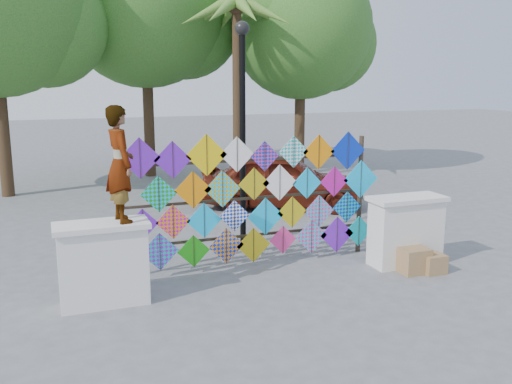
% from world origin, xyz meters
% --- Properties ---
extents(ground, '(80.00, 80.00, 0.00)m').
position_xyz_m(ground, '(0.00, 0.00, 0.00)').
color(ground, gray).
rests_on(ground, ground).
extents(parapet_left, '(1.40, 0.65, 1.28)m').
position_xyz_m(parapet_left, '(-2.70, -0.20, 0.65)').
color(parapet_left, white).
rests_on(parapet_left, ground).
extents(parapet_right, '(1.40, 0.65, 1.28)m').
position_xyz_m(parapet_right, '(2.70, -0.20, 0.65)').
color(parapet_right, white).
rests_on(parapet_right, ground).
extents(kite_rack, '(4.97, 0.24, 2.45)m').
position_xyz_m(kite_rack, '(0.10, 0.73, 1.23)').
color(kite_rack, '#32271C').
rests_on(kite_rack, ground).
extents(tree_mid, '(6.30, 5.60, 8.61)m').
position_xyz_m(tree_mid, '(0.11, 11.03, 5.77)').
color(tree_mid, '#4A361F').
rests_on(tree_mid, ground).
extents(tree_east, '(5.40, 4.80, 7.42)m').
position_xyz_m(tree_east, '(5.09, 9.53, 4.99)').
color(tree_east, '#4A361F').
rests_on(tree_east, ground).
extents(palm_tree, '(3.62, 3.62, 5.83)m').
position_xyz_m(palm_tree, '(2.20, 8.00, 4.95)').
color(palm_tree, '#4A361F').
rests_on(palm_tree, ground).
extents(vendor_woman, '(0.51, 0.69, 1.74)m').
position_xyz_m(vendor_woman, '(-2.38, -0.20, 2.15)').
color(vendor_woman, '#99999E').
rests_on(vendor_woman, parapet_left).
extents(sedan, '(4.56, 3.27, 1.44)m').
position_xyz_m(sedan, '(2.40, 4.90, 0.72)').
color(sedan, '#5F1D10').
rests_on(sedan, ground).
extents(lamppost, '(0.28, 0.28, 4.46)m').
position_xyz_m(lamppost, '(0.30, 2.00, 2.69)').
color(lamppost, black).
rests_on(lamppost, ground).
extents(cardboard_box_near, '(0.50, 0.45, 0.45)m').
position_xyz_m(cardboard_box_near, '(2.58, -0.63, 0.22)').
color(cardboard_box_near, '#8D6144').
rests_on(cardboard_box_near, ground).
extents(cardboard_box_far, '(0.40, 0.37, 0.34)m').
position_xyz_m(cardboard_box_far, '(2.89, -0.77, 0.17)').
color(cardboard_box_far, '#8D6144').
rests_on(cardboard_box_far, ground).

